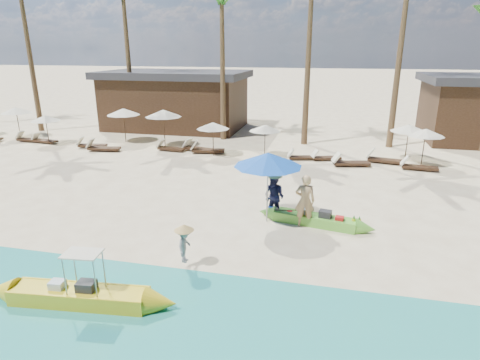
% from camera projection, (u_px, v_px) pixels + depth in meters
% --- Properties ---
extents(ground, '(240.00, 240.00, 0.00)m').
position_uv_depth(ground, '(209.00, 232.00, 13.60)').
color(ground, beige).
rests_on(ground, ground).
extents(wet_sand_strip, '(240.00, 4.50, 0.01)m').
position_uv_depth(wet_sand_strip, '(143.00, 326.00, 8.97)').
color(wet_sand_strip, tan).
rests_on(wet_sand_strip, ground).
extents(green_canoe, '(4.61, 1.13, 0.59)m').
position_uv_depth(green_canoe, '(314.00, 219.00, 14.10)').
color(green_canoe, '#63B938').
rests_on(green_canoe, ground).
extents(yellow_canoe, '(5.40, 1.05, 1.40)m').
position_uv_depth(yellow_canoe, '(79.00, 296.00, 9.70)').
color(yellow_canoe, gold).
rests_on(yellow_canoe, ground).
extents(tourist, '(0.70, 0.48, 1.88)m').
position_uv_depth(tourist, '(305.00, 201.00, 13.77)').
color(tourist, tan).
rests_on(tourist, ground).
extents(vendor_green, '(0.98, 0.89, 1.65)m').
position_uv_depth(vendor_green, '(274.00, 197.00, 14.47)').
color(vendor_green, '#15183A').
rests_on(vendor_green, ground).
extents(vendor_yellow, '(0.40, 0.67, 1.03)m').
position_uv_depth(vendor_yellow, '(185.00, 245.00, 11.19)').
color(vendor_yellow, gray).
rests_on(vendor_yellow, ground).
extents(blue_umbrella, '(2.37, 2.37, 2.55)m').
position_uv_depth(blue_umbrella, '(268.00, 160.00, 13.71)').
color(blue_umbrella, '#99999E').
rests_on(blue_umbrella, ground).
extents(resort_parasol_1, '(2.03, 2.03, 2.09)m').
position_uv_depth(resort_parasol_1, '(16.00, 110.00, 27.50)').
color(resort_parasol_1, '#3B2618').
rests_on(resort_parasol_1, ground).
extents(lounger_1_right, '(1.82, 0.57, 0.62)m').
position_uv_depth(lounger_1_right, '(28.00, 139.00, 26.61)').
color(lounger_1_right, '#3B2618').
rests_on(lounger_1_right, ground).
extents(resort_parasol_2, '(1.82, 1.82, 1.88)m').
position_uv_depth(resort_parasol_2, '(45.00, 118.00, 25.50)').
color(resort_parasol_2, '#3B2618').
rests_on(resort_parasol_2, ground).
extents(lounger_2_left, '(1.79, 0.71, 0.59)m').
position_uv_depth(lounger_2_left, '(44.00, 140.00, 26.29)').
color(lounger_2_left, '#3B2618').
rests_on(lounger_2_left, ground).
extents(resort_parasol_3, '(2.15, 2.15, 2.21)m').
position_uv_depth(resort_parasol_3, '(123.00, 112.00, 26.07)').
color(resort_parasol_3, '#3B2618').
rests_on(resort_parasol_3, ground).
extents(lounger_3_left, '(1.87, 0.91, 0.61)m').
position_uv_depth(lounger_3_left, '(90.00, 145.00, 25.02)').
color(lounger_3_left, '#3B2618').
rests_on(lounger_3_left, ground).
extents(lounger_3_right, '(2.05, 0.87, 0.67)m').
position_uv_depth(lounger_3_right, '(102.00, 147.00, 24.22)').
color(lounger_3_right, '#3B2618').
rests_on(lounger_3_right, ground).
extents(resort_parasol_4, '(2.26, 2.26, 2.32)m').
position_uv_depth(resort_parasol_4, '(163.00, 113.00, 24.80)').
color(resort_parasol_4, '#3B2618').
rests_on(resort_parasol_4, ground).
extents(lounger_4_left, '(1.79, 0.72, 0.59)m').
position_uv_depth(lounger_4_left, '(169.00, 148.00, 24.27)').
color(lounger_4_left, '#3B2618').
rests_on(lounger_4_left, ground).
extents(lounger_4_right, '(2.03, 1.10, 0.66)m').
position_uv_depth(lounger_4_right, '(197.00, 148.00, 24.18)').
color(lounger_4_right, '#3B2618').
rests_on(lounger_4_right, ground).
extents(resort_parasol_5, '(1.88, 1.88, 1.94)m').
position_uv_depth(resort_parasol_5, '(213.00, 126.00, 22.73)').
color(resort_parasol_5, '#3B2618').
rests_on(resort_parasol_5, ground).
extents(lounger_5_left, '(2.07, 0.95, 0.68)m').
position_uv_depth(lounger_5_left, '(206.00, 149.00, 23.73)').
color(lounger_5_left, '#3B2618').
rests_on(lounger_5_left, ground).
extents(resort_parasol_6, '(1.79, 1.79, 1.85)m').
position_uv_depth(resort_parasol_6, '(265.00, 128.00, 22.49)').
color(resort_parasol_6, '#3B2618').
rests_on(resort_parasol_6, ground).
extents(lounger_6_left, '(1.71, 0.87, 0.56)m').
position_uv_depth(lounger_6_left, '(301.00, 156.00, 22.35)').
color(lounger_6_left, '#3B2618').
rests_on(lounger_6_left, ground).
extents(lounger_6_right, '(1.72, 1.00, 0.56)m').
position_uv_depth(lounger_6_right, '(325.00, 157.00, 22.23)').
color(lounger_6_right, '#3B2618').
rests_on(lounger_6_right, ground).
extents(resort_parasol_7, '(1.96, 1.96, 2.02)m').
position_uv_depth(resort_parasol_7, '(409.00, 128.00, 21.67)').
color(resort_parasol_7, '#3B2618').
rests_on(resort_parasol_7, ground).
extents(lounger_7_left, '(2.05, 1.01, 0.67)m').
position_uv_depth(lounger_7_left, '(349.00, 162.00, 21.11)').
color(lounger_7_left, '#3B2618').
rests_on(lounger_7_left, ground).
extents(lounger_7_right, '(2.07, 0.97, 0.67)m').
position_uv_depth(lounger_7_right, '(383.00, 159.00, 21.68)').
color(lounger_7_right, '#3B2618').
rests_on(lounger_7_right, ground).
extents(resort_parasol_8, '(1.90, 1.90, 1.96)m').
position_uv_depth(resort_parasol_8, '(426.00, 132.00, 20.81)').
color(resort_parasol_8, '#3B2618').
rests_on(resort_parasol_8, ground).
extents(lounger_8_left, '(1.87, 0.76, 0.62)m').
position_uv_depth(lounger_8_left, '(417.00, 166.00, 20.45)').
color(lounger_8_left, '#3B2618').
rests_on(lounger_8_left, ground).
extents(palm_3, '(2.08, 2.08, 10.52)m').
position_uv_depth(palm_3, '(222.00, 3.00, 24.85)').
color(palm_3, brown).
rests_on(palm_3, ground).
extents(pavilion_west, '(10.80, 6.60, 4.30)m').
position_uv_depth(pavilion_west, '(176.00, 99.00, 30.82)').
color(pavilion_west, '#3B2618').
rests_on(pavilion_west, ground).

